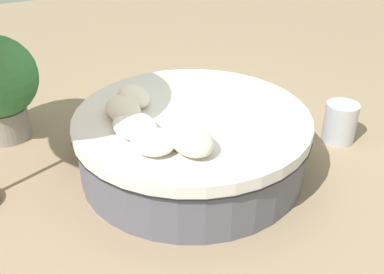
{
  "coord_description": "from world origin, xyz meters",
  "views": [
    {
      "loc": [
        -3.44,
        1.82,
        2.71
      ],
      "look_at": [
        0.0,
        0.0,
        0.38
      ],
      "focal_mm": 42.05,
      "sensor_mm": 36.0,
      "label": 1
    }
  ],
  "objects_px": {
    "throw_pillow_0": "(134,96)",
    "throw_pillow_4": "(192,141)",
    "throw_pillow_3": "(153,142)",
    "side_table": "(340,122)",
    "round_bed": "(192,142)",
    "throw_pillow_1": "(123,109)",
    "throw_pillow_2": "(135,126)"
  },
  "relations": [
    {
      "from": "throw_pillow_0",
      "to": "throw_pillow_4",
      "type": "height_order",
      "value": "throw_pillow_4"
    },
    {
      "from": "round_bed",
      "to": "throw_pillow_3",
      "type": "bearing_deg",
      "value": 124.03
    },
    {
      "from": "throw_pillow_4",
      "to": "throw_pillow_1",
      "type": "bearing_deg",
      "value": 19.9
    },
    {
      "from": "throw_pillow_3",
      "to": "throw_pillow_4",
      "type": "bearing_deg",
      "value": -124.51
    },
    {
      "from": "throw_pillow_1",
      "to": "throw_pillow_3",
      "type": "distance_m",
      "value": 0.65
    },
    {
      "from": "throw_pillow_1",
      "to": "throw_pillow_3",
      "type": "xyz_separation_m",
      "value": [
        -0.65,
        -0.03,
        -0.02
      ]
    },
    {
      "from": "throw_pillow_1",
      "to": "side_table",
      "type": "distance_m",
      "value": 2.49
    },
    {
      "from": "throw_pillow_4",
      "to": "side_table",
      "type": "xyz_separation_m",
      "value": [
        0.31,
        -2.08,
        -0.51
      ]
    },
    {
      "from": "throw_pillow_4",
      "to": "throw_pillow_2",
      "type": "bearing_deg",
      "value": 31.0
    },
    {
      "from": "throw_pillow_1",
      "to": "side_table",
      "type": "relative_size",
      "value": 1.09
    },
    {
      "from": "throw_pillow_4",
      "to": "side_table",
      "type": "distance_m",
      "value": 2.16
    },
    {
      "from": "throw_pillow_1",
      "to": "throw_pillow_3",
      "type": "relative_size",
      "value": 1.13
    },
    {
      "from": "throw_pillow_1",
      "to": "throw_pillow_2",
      "type": "distance_m",
      "value": 0.32
    },
    {
      "from": "round_bed",
      "to": "throw_pillow_4",
      "type": "xyz_separation_m",
      "value": [
        -0.59,
        0.31,
        0.41
      ]
    },
    {
      "from": "throw_pillow_3",
      "to": "throw_pillow_2",
      "type": "bearing_deg",
      "value": 6.33
    },
    {
      "from": "throw_pillow_3",
      "to": "side_table",
      "type": "bearing_deg",
      "value": -87.07
    },
    {
      "from": "round_bed",
      "to": "throw_pillow_4",
      "type": "height_order",
      "value": "throw_pillow_4"
    },
    {
      "from": "throw_pillow_1",
      "to": "round_bed",
      "type": "bearing_deg",
      "value": -112.43
    },
    {
      "from": "throw_pillow_1",
      "to": "side_table",
      "type": "xyz_separation_m",
      "value": [
        -0.53,
        -2.38,
        -0.5
      ]
    },
    {
      "from": "throw_pillow_0",
      "to": "throw_pillow_2",
      "type": "bearing_deg",
      "value": 159.36
    },
    {
      "from": "throw_pillow_3",
      "to": "throw_pillow_4",
      "type": "distance_m",
      "value": 0.34
    },
    {
      "from": "round_bed",
      "to": "throw_pillow_4",
      "type": "bearing_deg",
      "value": 152.26
    },
    {
      "from": "throw_pillow_0",
      "to": "throw_pillow_4",
      "type": "xyz_separation_m",
      "value": [
        -1.09,
        -0.1,
        0.02
      ]
    },
    {
      "from": "throw_pillow_1",
      "to": "throw_pillow_0",
      "type": "bearing_deg",
      "value": -39.15
    },
    {
      "from": "throw_pillow_3",
      "to": "round_bed",
      "type": "bearing_deg",
      "value": -55.97
    },
    {
      "from": "round_bed",
      "to": "side_table",
      "type": "distance_m",
      "value": 1.79
    },
    {
      "from": "round_bed",
      "to": "throw_pillow_4",
      "type": "distance_m",
      "value": 0.78
    },
    {
      "from": "round_bed",
      "to": "throw_pillow_2",
      "type": "distance_m",
      "value": 0.73
    },
    {
      "from": "throw_pillow_2",
      "to": "side_table",
      "type": "relative_size",
      "value": 1.14
    },
    {
      "from": "round_bed",
      "to": "throw_pillow_1",
      "type": "bearing_deg",
      "value": 67.57
    },
    {
      "from": "round_bed",
      "to": "throw_pillow_3",
      "type": "height_order",
      "value": "throw_pillow_3"
    },
    {
      "from": "throw_pillow_2",
      "to": "throw_pillow_0",
      "type": "bearing_deg",
      "value": -20.64
    }
  ]
}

